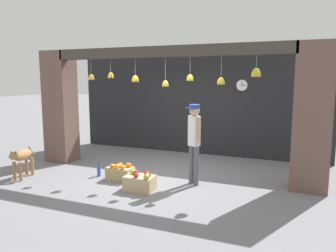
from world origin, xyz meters
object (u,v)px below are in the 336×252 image
(dog, at_px, (22,157))
(fruit_crate_apples, at_px, (140,182))
(fruit_crate_oranges, at_px, (120,173))
(water_bottle, at_px, (99,170))
(shopkeeper, at_px, (194,138))
(wall_clock, at_px, (242,85))

(dog, xyz_separation_m, fruit_crate_apples, (2.76, 0.29, -0.31))
(dog, bearing_deg, fruit_crate_oranges, 95.91)
(fruit_crate_oranges, xyz_separation_m, water_bottle, (-0.59, 0.05, -0.03))
(fruit_crate_oranges, bearing_deg, dog, -160.74)
(shopkeeper, bearing_deg, water_bottle, 34.59)
(fruit_crate_oranges, distance_m, fruit_crate_apples, 0.83)
(fruit_crate_oranges, xyz_separation_m, fruit_crate_apples, (0.70, -0.43, 0.00))
(wall_clock, bearing_deg, water_bottle, -131.48)
(dog, xyz_separation_m, water_bottle, (1.47, 0.77, -0.34))
(dog, relative_size, shopkeeper, 0.51)
(shopkeeper, relative_size, fruit_crate_apples, 2.95)
(fruit_crate_oranges, height_order, fruit_crate_apples, fruit_crate_apples)
(shopkeeper, xyz_separation_m, water_bottle, (-2.16, -0.28, -0.85))
(fruit_crate_apples, xyz_separation_m, water_bottle, (-1.29, 0.48, -0.03))
(water_bottle, bearing_deg, dog, -152.28)
(fruit_crate_apples, bearing_deg, water_bottle, 159.49)
(fruit_crate_oranges, xyz_separation_m, wall_clock, (2.04, 3.03, 1.84))
(shopkeeper, bearing_deg, fruit_crate_apples, 68.61)
(fruit_crate_apples, bearing_deg, dog, -174.09)
(shopkeeper, xyz_separation_m, wall_clock, (0.47, 2.70, 1.02))
(dog, bearing_deg, shopkeeper, 92.76)
(dog, distance_m, fruit_crate_apples, 2.79)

